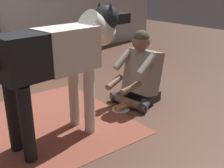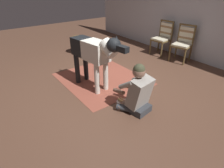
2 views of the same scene
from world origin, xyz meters
name	(u,v)px [view 2 (image 2 of 2)]	position (x,y,z in m)	size (l,w,h in m)	color
ground_plane	(109,84)	(0.00, 0.00, 0.00)	(13.96, 13.96, 0.00)	brown
back_wall	(194,10)	(0.00, 2.82, 1.30)	(8.07, 0.10, 2.60)	#B4B8C0
area_rug	(102,79)	(-0.29, 0.01, 0.00)	(1.91, 1.68, 0.01)	brown
dining_chair_left_of_pair	(163,36)	(-0.61, 2.45, 0.54)	(0.49, 0.49, 0.98)	brown
dining_chair_right_of_pair	(183,42)	(0.09, 2.45, 0.54)	(0.55, 0.55, 0.98)	brown
person_sitting_on_floor	(137,92)	(1.04, -0.17, 0.36)	(0.70, 0.57, 0.87)	#32353A
large_dog	(94,53)	(-0.04, -0.33, 0.79)	(1.57, 0.44, 1.20)	silver
hot_dog_on_plate	(122,101)	(0.71, -0.22, 0.03)	(0.21, 0.21, 0.06)	silver
round_side_table	(79,43)	(-2.15, 0.44, 0.31)	(0.44, 0.44, 0.51)	brown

